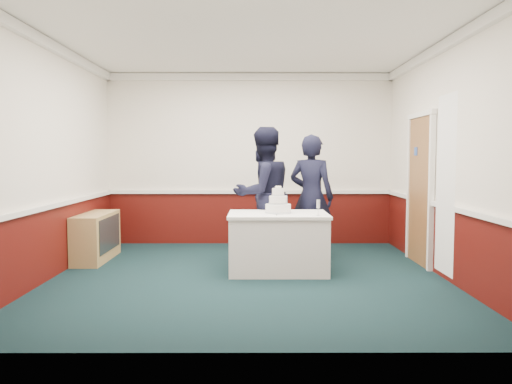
{
  "coord_description": "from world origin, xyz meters",
  "views": [
    {
      "loc": [
        0.09,
        -6.32,
        1.54
      ],
      "look_at": [
        0.1,
        -0.1,
        1.1
      ],
      "focal_mm": 35.0,
      "sensor_mm": 36.0,
      "label": 1
    }
  ],
  "objects_px": {
    "person_man": "(263,195)",
    "person_woman": "(311,197)",
    "cake_table": "(278,242)",
    "wedding_cake": "(278,205)",
    "cake_knife": "(277,215)",
    "champagne_flute": "(318,205)",
    "sideboard": "(96,237)"
  },
  "relations": [
    {
      "from": "person_man",
      "to": "person_woman",
      "type": "distance_m",
      "value": 0.75
    },
    {
      "from": "cake_table",
      "to": "wedding_cake",
      "type": "xyz_separation_m",
      "value": [
        0.0,
        0.0,
        0.5
      ]
    },
    {
      "from": "wedding_cake",
      "to": "cake_knife",
      "type": "xyz_separation_m",
      "value": [
        -0.03,
        -0.2,
        -0.11
      ]
    },
    {
      "from": "wedding_cake",
      "to": "person_man",
      "type": "height_order",
      "value": "person_man"
    },
    {
      "from": "champagne_flute",
      "to": "person_man",
      "type": "bearing_deg",
      "value": 125.6
    },
    {
      "from": "cake_knife",
      "to": "person_man",
      "type": "distance_m",
      "value": 0.92
    },
    {
      "from": "cake_knife",
      "to": "champagne_flute",
      "type": "distance_m",
      "value": 0.55
    },
    {
      "from": "sideboard",
      "to": "champagne_flute",
      "type": "height_order",
      "value": "champagne_flute"
    },
    {
      "from": "wedding_cake",
      "to": "champagne_flute",
      "type": "relative_size",
      "value": 1.78
    },
    {
      "from": "sideboard",
      "to": "person_man",
      "type": "bearing_deg",
      "value": -1.76
    },
    {
      "from": "cake_knife",
      "to": "person_man",
      "type": "relative_size",
      "value": 0.11
    },
    {
      "from": "wedding_cake",
      "to": "sideboard",
      "type": "bearing_deg",
      "value": 164.15
    },
    {
      "from": "wedding_cake",
      "to": "person_man",
      "type": "xyz_separation_m",
      "value": [
        -0.19,
        0.68,
        0.09
      ]
    },
    {
      "from": "person_man",
      "to": "person_woman",
      "type": "height_order",
      "value": "person_man"
    },
    {
      "from": "sideboard",
      "to": "cake_knife",
      "type": "relative_size",
      "value": 5.45
    },
    {
      "from": "sideboard",
      "to": "person_man",
      "type": "xyz_separation_m",
      "value": [
        2.49,
        -0.08,
        0.64
      ]
    },
    {
      "from": "person_man",
      "to": "person_woman",
      "type": "bearing_deg",
      "value": 161.23
    },
    {
      "from": "champagne_flute",
      "to": "person_man",
      "type": "relative_size",
      "value": 0.1
    },
    {
      "from": "cake_table",
      "to": "person_woman",
      "type": "relative_size",
      "value": 0.7
    },
    {
      "from": "sideboard",
      "to": "cake_table",
      "type": "xyz_separation_m",
      "value": [
        2.68,
        -0.76,
        0.05
      ]
    },
    {
      "from": "person_man",
      "to": "person_woman",
      "type": "relative_size",
      "value": 1.05
    },
    {
      "from": "wedding_cake",
      "to": "person_woman",
      "type": "height_order",
      "value": "person_woman"
    },
    {
      "from": "sideboard",
      "to": "person_woman",
      "type": "bearing_deg",
      "value": 1.89
    },
    {
      "from": "cake_knife",
      "to": "person_woman",
      "type": "distance_m",
      "value": 1.22
    },
    {
      "from": "cake_knife",
      "to": "cake_table",
      "type": "bearing_deg",
      "value": 82.88
    },
    {
      "from": "cake_table",
      "to": "person_woman",
      "type": "xyz_separation_m",
      "value": [
        0.54,
        0.87,
        0.54
      ]
    },
    {
      "from": "cake_table",
      "to": "cake_knife",
      "type": "height_order",
      "value": "cake_knife"
    },
    {
      "from": "cake_knife",
      "to": "person_man",
      "type": "height_order",
      "value": "person_man"
    },
    {
      "from": "wedding_cake",
      "to": "cake_table",
      "type": "bearing_deg",
      "value": -90.0
    },
    {
      "from": "sideboard",
      "to": "person_woman",
      "type": "distance_m",
      "value": 3.27
    },
    {
      "from": "cake_knife",
      "to": "wedding_cake",
      "type": "bearing_deg",
      "value": 82.88
    },
    {
      "from": "champagne_flute",
      "to": "wedding_cake",
      "type": "bearing_deg",
      "value": 150.75
    }
  ]
}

